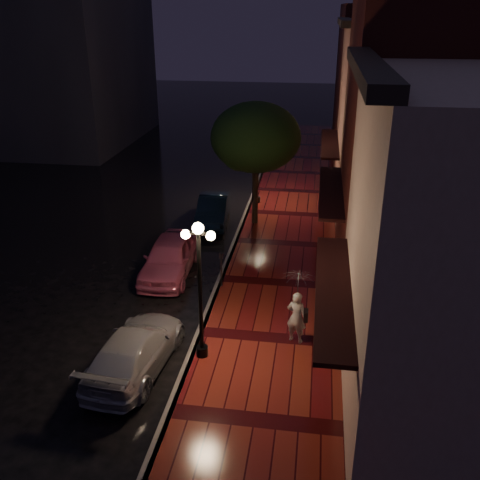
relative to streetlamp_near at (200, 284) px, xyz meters
The scene contains 15 objects.
ground 5.65m from the streetlamp_near, 94.00° to the left, with size 120.00×120.00×0.00m, color black.
sidewalk 5.91m from the streetlamp_near, 69.19° to the left, with size 4.50×60.00×0.15m, color #490D0F.
curb 5.61m from the streetlamp_near, 94.00° to the left, with size 0.25×60.00×0.15m, color #595451.
storefront_near 6.92m from the streetlamp_near, ahead, with size 5.00×8.00×8.50m, color gray.
storefront_mid 10.08m from the streetlamp_near, 46.47° to the left, with size 5.00×8.00×11.00m, color #511914.
storefront_far 16.52m from the streetlamp_near, 66.09° to the left, with size 5.00×8.00×9.00m, color #8C5951.
storefront_extra 25.98m from the streetlamp_near, 75.10° to the left, with size 5.00×12.00×10.00m, color #511914.
streetlamp_near is the anchor object (origin of this frame).
streetlamp_far 14.00m from the streetlamp_near, 90.00° to the left, with size 0.96×0.36×4.31m.
street_tree 11.12m from the streetlamp_near, 88.65° to the left, with size 4.16×4.16×5.80m.
pink_car 6.16m from the streetlamp_near, 114.65° to the left, with size 1.78×4.42×1.51m, color #BF4E6F.
navy_car 11.39m from the streetlamp_near, 99.36° to the left, with size 1.41×4.04×1.33m, color black.
silver_car 2.76m from the streetlamp_near, 158.66° to the right, with size 1.83×4.49×1.30m, color #93939A.
woman_with_umbrella 3.12m from the streetlamp_near, 23.38° to the left, with size 1.00×1.02×2.41m.
parking_meter 4.69m from the streetlamp_near, 92.61° to the left, with size 0.15×0.14×1.37m.
Camera 1 is at (3.45, -18.10, 9.82)m, focal length 40.00 mm.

